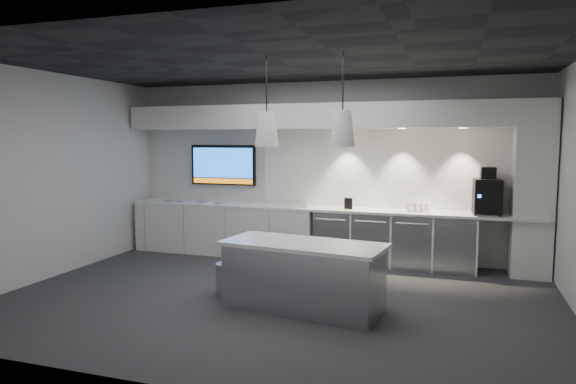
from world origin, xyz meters
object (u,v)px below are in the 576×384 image
(wall_tv, at_px, (223,165))
(bin, at_px, (227,279))
(coffee_machine, at_px, (487,195))
(island, at_px, (303,276))

(wall_tv, xyz_separation_m, bin, (1.21, -2.48, -1.35))
(wall_tv, relative_size, coffee_machine, 1.75)
(island, relative_size, bin, 4.87)
(wall_tv, xyz_separation_m, coffee_machine, (4.48, -0.25, -0.37))
(bin, bearing_deg, coffee_machine, 34.31)
(island, xyz_separation_m, bin, (-1.12, 0.26, -0.20))
(bin, bearing_deg, wall_tv, 116.05)
(island, bearing_deg, coffee_machine, 56.74)
(coffee_machine, bearing_deg, wall_tv, 173.13)
(wall_tv, height_order, island, wall_tv)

